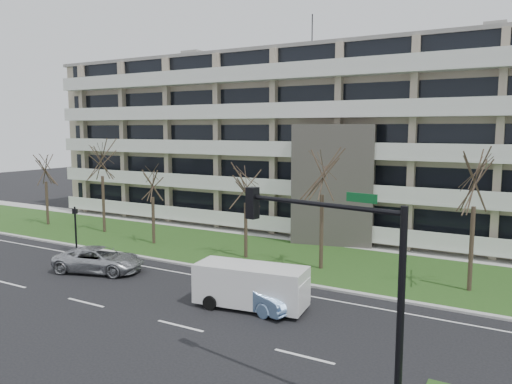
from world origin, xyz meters
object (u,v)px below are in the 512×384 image
Objects in this scene: silver_pickup at (99,260)px; blue_sedan at (252,292)px; traffic_signal at (342,270)px; white_van at (252,283)px; pedestrian_signal at (75,223)px.

blue_sedan is (11.18, -0.69, 0.03)m from silver_pickup.
silver_pickup is at bearing 169.01° from traffic_signal.
silver_pickup is 11.20m from blue_sedan.
blue_sedan is 9.80m from traffic_signal.
silver_pickup is 0.79× the size of traffic_signal.
white_van is 1.73× the size of pedestrian_signal.
traffic_signal is at bearing -127.50° from silver_pickup.
blue_sedan is at bearing -31.99° from pedestrian_signal.
traffic_signal is (6.72, -6.09, 3.14)m from white_van.
blue_sedan is at bearing 147.62° from traffic_signal.
silver_pickup is 1.14× the size of blue_sedan.
blue_sedan is at bearing -110.26° from silver_pickup.
pedestrian_signal is at bearing 161.03° from white_van.
blue_sedan is 0.70× the size of traffic_signal.
white_van reaches higher than silver_pickup.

